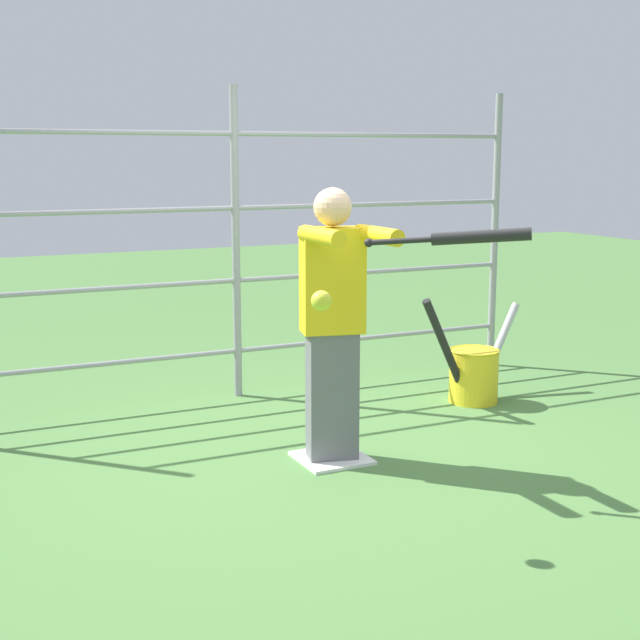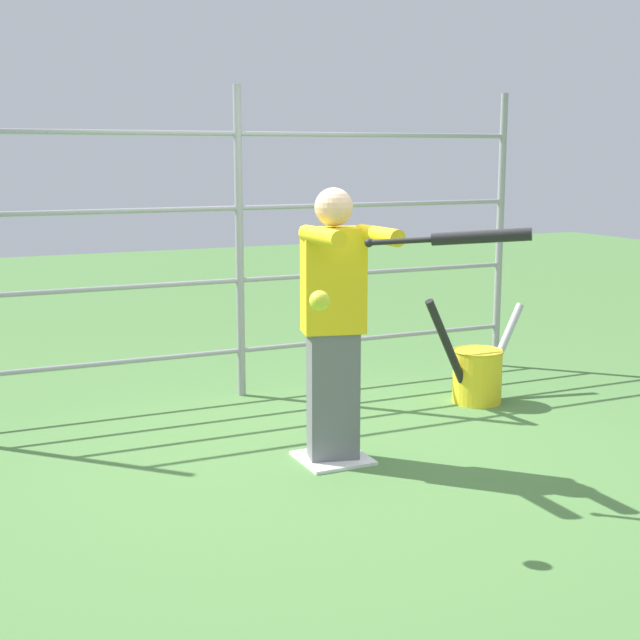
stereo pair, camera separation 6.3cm
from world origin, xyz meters
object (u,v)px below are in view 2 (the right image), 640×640
(baseball_bat_swinging, at_px, (467,238))
(bat_bucket, at_px, (477,373))
(softball_in_flight, at_px, (320,301))
(batter, at_px, (335,317))

(baseball_bat_swinging, bearing_deg, bat_bucket, -127.36)
(baseball_bat_swinging, bearing_deg, softball_in_flight, 8.29)
(softball_in_flight, distance_m, bat_bucket, 2.71)
(bat_bucket, bearing_deg, baseball_bat_swinging, 52.64)
(baseball_bat_swinging, distance_m, softball_in_flight, 0.93)
(batter, height_order, bat_bucket, batter)
(softball_in_flight, xyz_separation_m, bat_bucket, (-2.00, -1.59, -0.91))
(batter, bearing_deg, bat_bucket, -154.66)
(baseball_bat_swinging, height_order, bat_bucket, baseball_bat_swinging)
(batter, xyz_separation_m, baseball_bat_swinging, (-0.38, 0.75, 0.51))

